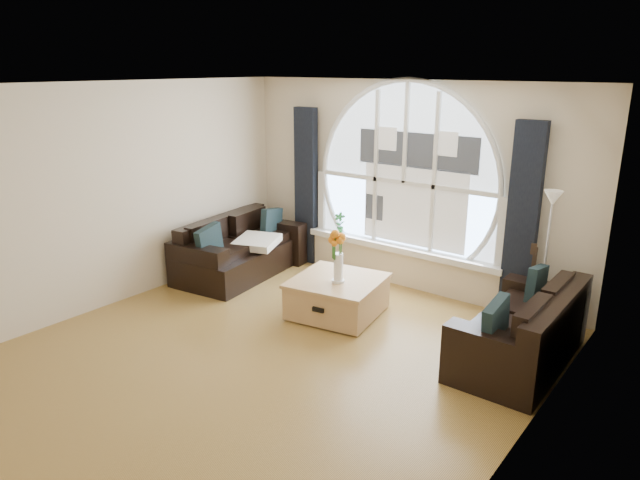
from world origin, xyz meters
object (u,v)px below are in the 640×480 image
(guitar, at_px, (532,287))
(sofa_right, at_px, (520,325))
(sofa_left, at_px, (240,248))
(coffee_chest, at_px, (337,295))
(floor_lamp, at_px, (545,262))
(vase_flowers, at_px, (338,250))
(potted_plant, at_px, (340,223))

(guitar, bearing_deg, sofa_right, -90.87)
(sofa_left, relative_size, coffee_chest, 1.81)
(sofa_left, relative_size, guitar, 1.71)
(coffee_chest, height_order, floor_lamp, floor_lamp)
(coffee_chest, distance_m, guitar, 2.20)
(sofa_right, xyz_separation_m, vase_flowers, (-2.05, -0.26, 0.44))
(vase_flowers, bearing_deg, sofa_right, 7.36)
(coffee_chest, relative_size, floor_lamp, 0.62)
(sofa_left, height_order, sofa_right, sofa_left)
(sofa_left, bearing_deg, potted_plant, 39.91)
(sofa_right, height_order, guitar, guitar)
(vase_flowers, bearing_deg, floor_lamp, 30.25)
(sofa_right, xyz_separation_m, coffee_chest, (-2.11, -0.19, -0.16))
(sofa_right, bearing_deg, floor_lamp, 94.57)
(sofa_left, distance_m, vase_flowers, 2.03)
(coffee_chest, bearing_deg, floor_lamp, 17.98)
(sofa_right, bearing_deg, vase_flowers, -172.80)
(sofa_left, height_order, guitar, guitar)
(coffee_chest, xyz_separation_m, guitar, (1.97, 0.94, 0.29))
(floor_lamp, distance_m, potted_plant, 2.97)
(sofa_right, relative_size, vase_flowers, 2.48)
(sofa_right, xyz_separation_m, floor_lamp, (-0.07, 0.89, 0.40))
(floor_lamp, bearing_deg, coffee_chest, -152.12)
(coffee_chest, height_order, potted_plant, potted_plant)
(sofa_left, distance_m, potted_plant, 1.47)
(floor_lamp, bearing_deg, sofa_right, -85.27)
(vase_flowers, distance_m, potted_plant, 1.71)
(sofa_right, height_order, coffee_chest, sofa_right)
(sofa_left, height_order, vase_flowers, vase_flowers)
(vase_flowers, bearing_deg, coffee_chest, 129.55)
(coffee_chest, bearing_deg, potted_plant, 115.16)
(coffee_chest, bearing_deg, sofa_right, -4.75)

